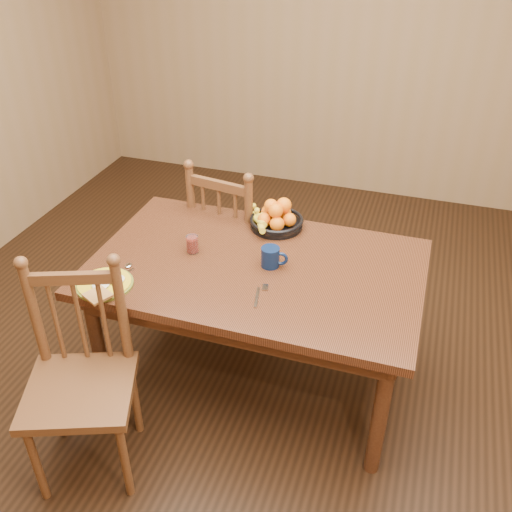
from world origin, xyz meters
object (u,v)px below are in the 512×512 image
(coffee_mug, at_px, (271,257))
(fruit_bowl, at_px, (275,218))
(chair_near, at_px, (81,380))
(dining_table, at_px, (256,279))
(chair_far, at_px, (234,240))
(breakfast_plate, at_px, (104,284))

(coffee_mug, relative_size, fruit_bowl, 0.41)
(chair_near, xyz_separation_m, coffee_mug, (0.64, 0.74, 0.31))
(dining_table, xyz_separation_m, chair_far, (-0.33, 0.58, -0.17))
(chair_near, distance_m, breakfast_plate, 0.44)
(dining_table, bearing_deg, breakfast_plate, -147.65)
(dining_table, relative_size, fruit_bowl, 4.94)
(dining_table, xyz_separation_m, breakfast_plate, (-0.61, -0.39, 0.10))
(dining_table, distance_m, chair_near, 0.94)
(coffee_mug, xyz_separation_m, fruit_bowl, (-0.09, 0.36, 0.00))
(dining_table, height_order, coffee_mug, coffee_mug)
(chair_near, bearing_deg, coffee_mug, 28.23)
(chair_near, xyz_separation_m, breakfast_plate, (-0.04, 0.34, 0.27))
(chair_near, xyz_separation_m, fruit_bowl, (0.55, 1.11, 0.31))
(dining_table, xyz_separation_m, chair_near, (-0.57, -0.73, -0.17))
(chair_far, xyz_separation_m, chair_near, (-0.23, -1.31, 0.00))
(coffee_mug, distance_m, fruit_bowl, 0.37)
(chair_far, bearing_deg, fruit_bowl, 156.69)
(chair_near, height_order, breakfast_plate, chair_near)
(chair_far, bearing_deg, chair_near, 88.96)
(chair_far, height_order, fruit_bowl, chair_far)
(breakfast_plate, bearing_deg, chair_near, -82.88)
(breakfast_plate, height_order, coffee_mug, coffee_mug)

